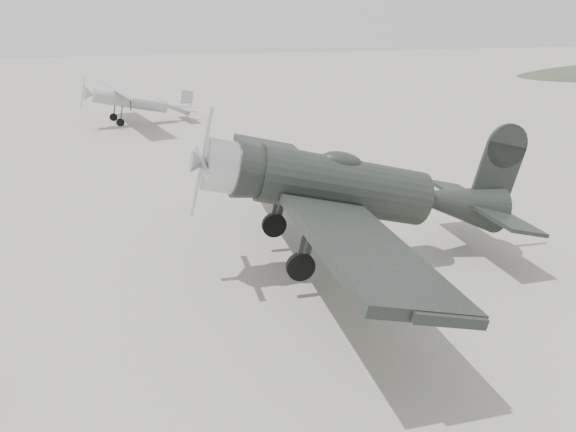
% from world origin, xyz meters
% --- Properties ---
extents(ground, '(160.00, 160.00, 0.00)m').
position_xyz_m(ground, '(0.00, 0.00, 0.00)').
color(ground, gray).
rests_on(ground, ground).
extents(lowwing_monoplane, '(9.80, 13.56, 4.42)m').
position_xyz_m(lowwing_monoplane, '(3.49, 1.75, 2.34)').
color(lowwing_monoplane, black).
rests_on(lowwing_monoplane, ground).
extents(highwing_monoplane, '(7.07, 9.87, 2.79)m').
position_xyz_m(highwing_monoplane, '(-2.78, 24.85, 1.75)').
color(highwing_monoplane, gray).
rests_on(highwing_monoplane, ground).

